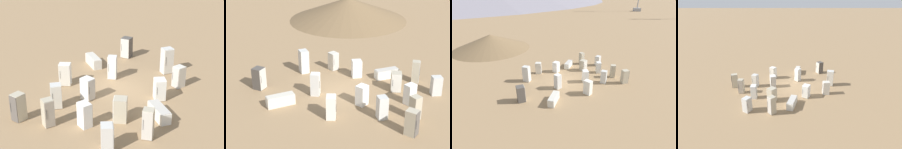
# 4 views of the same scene
# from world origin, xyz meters

# --- Properties ---
(ground_plane) EXTENTS (1000.00, 1000.00, 0.00)m
(ground_plane) POSITION_xyz_m (0.00, 0.00, 0.00)
(ground_plane) COLOR #937551
(discarded_fridge_0) EXTENTS (0.91, 0.93, 1.43)m
(discarded_fridge_0) POSITION_xyz_m (4.49, 5.35, 0.71)
(discarded_fridge_0) COLOR silver
(discarded_fridge_0) RESTS_ON ground_plane
(discarded_fridge_1) EXTENTS (0.80, 0.89, 1.46)m
(discarded_fridge_1) POSITION_xyz_m (2.50, 0.05, 0.73)
(discarded_fridge_1) COLOR white
(discarded_fridge_1) RESTS_ON ground_plane
(discarded_fridge_2) EXTENTS (0.83, 0.82, 1.56)m
(discarded_fridge_2) POSITION_xyz_m (4.67, -0.06, 0.78)
(discarded_fridge_2) COLOR silver
(discarded_fridge_2) RESTS_ON ground_plane
(discarded_fridge_3) EXTENTS (1.15, 2.02, 0.74)m
(discarded_fridge_3) POSITION_xyz_m (0.25, 4.44, 0.37)
(discarded_fridge_3) COLOR silver
(discarded_fridge_3) RESTS_ON ground_plane
(discarded_fridge_4) EXTENTS (0.83, 0.83, 1.74)m
(discarded_fridge_4) POSITION_xyz_m (2.13, 5.71, 0.87)
(discarded_fridge_4) COLOR #B2A88E
(discarded_fridge_4) RESTS_ON ground_plane
(discarded_fridge_5) EXTENTS (0.89, 0.89, 1.69)m
(discarded_fridge_5) POSITION_xyz_m (-0.61, -1.75, 0.85)
(discarded_fridge_5) COLOR silver
(discarded_fridge_5) RESTS_ON ground_plane
(discarded_fridge_6) EXTENTS (0.96, 1.00, 1.41)m
(discarded_fridge_6) POSITION_xyz_m (-1.32, 2.63, 0.70)
(discarded_fridge_6) COLOR white
(discarded_fridge_6) RESTS_ON ground_plane
(discarded_fridge_7) EXTENTS (1.08, 1.07, 1.46)m
(discarded_fridge_7) POSITION_xyz_m (2.33, 3.43, 0.73)
(discarded_fridge_7) COLOR #B2A88E
(discarded_fridge_7) RESTS_ON ground_plane
(discarded_fridge_8) EXTENTS (0.88, 0.80, 1.67)m
(discarded_fridge_8) POSITION_xyz_m (7.14, 0.07, 0.83)
(discarded_fridge_8) COLOR #B2A88E
(discarded_fridge_8) RESTS_ON ground_plane
(discarded_fridge_9) EXTENTS (0.76, 0.67, 1.50)m
(discarded_fridge_9) POSITION_xyz_m (-3.59, 1.96, 0.75)
(discarded_fridge_9) COLOR beige
(discarded_fridge_9) RESTS_ON ground_plane
(discarded_fridge_10) EXTENTS (0.62, 0.64, 1.64)m
(discarded_fridge_10) POSITION_xyz_m (5.98, 1.59, 0.82)
(discarded_fridge_10) COLOR #B2A88E
(discarded_fridge_10) RESTS_ON ground_plane
(discarded_fridge_11) EXTENTS (0.99, 2.03, 0.78)m
(discarded_fridge_11) POSITION_xyz_m (-0.72, -4.54, 0.39)
(discarded_fridge_11) COLOR beige
(discarded_fridge_11) RESTS_ON ground_plane
(discarded_fridge_12) EXTENTS (1.03, 1.01, 1.67)m
(discarded_fridge_12) POSITION_xyz_m (-3.94, -4.59, 0.83)
(discarded_fridge_12) COLOR #4C4742
(discarded_fridge_12) RESTS_ON ground_plane
(discarded_fridge_13) EXTENTS (0.65, 0.75, 1.47)m
(discarded_fridge_13) POSITION_xyz_m (4.32, 2.81, 0.73)
(discarded_fridge_13) COLOR white
(discarded_fridge_13) RESTS_ON ground_plane
(discarded_fridge_14) EXTENTS (0.91, 0.84, 1.92)m
(discarded_fridge_14) POSITION_xyz_m (-4.54, -0.32, 0.96)
(discarded_fridge_14) COLOR silver
(discarded_fridge_14) RESTS_ON ground_plane
(discarded_fridge_15) EXTENTS (1.00, 0.98, 1.57)m
(discarded_fridge_15) POSITION_xyz_m (2.70, -2.68, 0.78)
(discarded_fridge_15) COLOR silver
(discarded_fridge_15) RESTS_ON ground_plane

